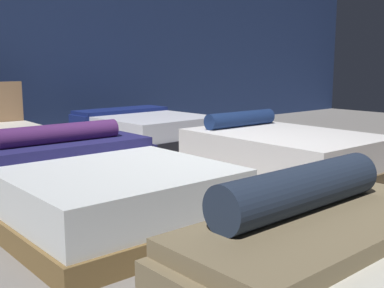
{
  "coord_description": "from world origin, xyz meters",
  "views": [
    {
      "loc": [
        -3.1,
        -3.11,
        1.3
      ],
      "look_at": [
        0.13,
        0.65,
        0.45
      ],
      "focal_mm": 44.39,
      "sensor_mm": 36.0,
      "label": 1
    }
  ],
  "objects": [
    {
      "name": "bed_2",
      "position": [
        -1.21,
        0.29,
        0.27
      ],
      "size": [
        1.76,
        2.07,
        0.76
      ],
      "rotation": [
        0.0,
        0.0,
        0.0
      ],
      "color": "brown",
      "rests_on": "ground_plane"
    },
    {
      "name": "bed_3",
      "position": [
        1.14,
        0.23,
        0.27
      ],
      "size": [
        1.52,
        2.11,
        0.72
      ],
      "rotation": [
        0.0,
        0.0,
        -0.01
      ],
      "color": "brown",
      "rests_on": "ground_plane"
    },
    {
      "name": "bed_5",
      "position": [
        1.2,
        3.03,
        0.25
      ],
      "size": [
        1.71,
        2.01,
        0.55
      ],
      "rotation": [
        0.0,
        0.0,
        0.04
      ],
      "color": "black",
      "rests_on": "ground_plane"
    },
    {
      "name": "showroom_back_wall",
      "position": [
        0.0,
        4.72,
        1.75
      ],
      "size": [
        18.0,
        0.06,
        3.5
      ],
      "primitive_type": "cube",
      "color": "navy",
      "rests_on": "ground_plane"
    },
    {
      "name": "ground_plane",
      "position": [
        0.0,
        0.0,
        -0.01
      ],
      "size": [
        18.0,
        18.0,
        0.02
      ],
      "primitive_type": "cube",
      "color": "gray"
    }
  ]
}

